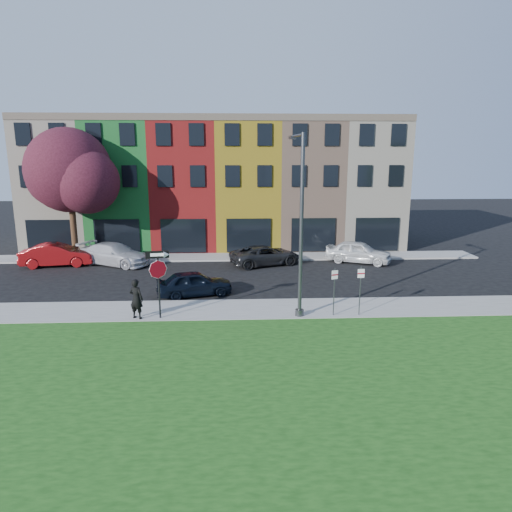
{
  "coord_description": "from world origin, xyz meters",
  "views": [
    {
      "loc": [
        -1.06,
        -18.41,
        7.54
      ],
      "look_at": [
        -0.01,
        4.0,
        2.56
      ],
      "focal_mm": 32.0,
      "sensor_mm": 36.0,
      "label": 1
    }
  ],
  "objects_px": {
    "sedan_near": "(194,283)",
    "street_lamp": "(300,226)",
    "man": "(136,299)",
    "stop_sign": "(158,271)"
  },
  "relations": [
    {
      "from": "man",
      "to": "street_lamp",
      "type": "height_order",
      "value": "street_lamp"
    },
    {
      "from": "man",
      "to": "street_lamp",
      "type": "bearing_deg",
      "value": -155.84
    },
    {
      "from": "stop_sign",
      "to": "man",
      "type": "height_order",
      "value": "stop_sign"
    },
    {
      "from": "sedan_near",
      "to": "street_lamp",
      "type": "height_order",
      "value": "street_lamp"
    },
    {
      "from": "man",
      "to": "street_lamp",
      "type": "xyz_separation_m",
      "value": [
        7.57,
        0.2,
        3.29
      ]
    },
    {
      "from": "street_lamp",
      "to": "sedan_near",
      "type": "bearing_deg",
      "value": 139.88
    },
    {
      "from": "stop_sign",
      "to": "street_lamp",
      "type": "xyz_separation_m",
      "value": [
        6.5,
        0.22,
        1.95
      ]
    },
    {
      "from": "man",
      "to": "street_lamp",
      "type": "distance_m",
      "value": 8.25
    },
    {
      "from": "man",
      "to": "sedan_near",
      "type": "xyz_separation_m",
      "value": [
        2.33,
        3.76,
        -0.36
      ]
    },
    {
      "from": "street_lamp",
      "to": "man",
      "type": "bearing_deg",
      "value": 175.63
    }
  ]
}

